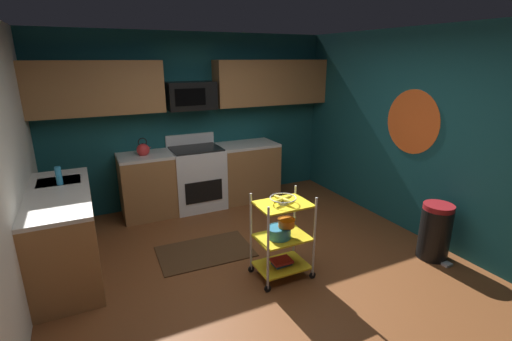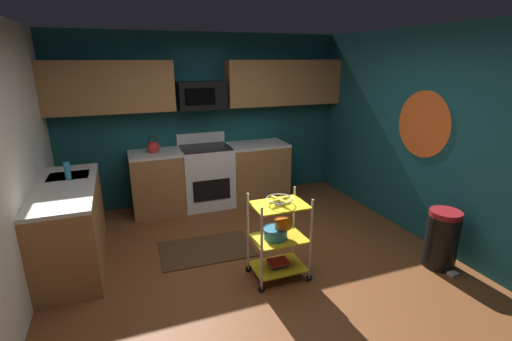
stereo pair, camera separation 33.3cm
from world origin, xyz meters
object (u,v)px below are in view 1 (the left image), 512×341
object	(u,v)px
book_stack	(282,262)
kettle	(143,150)
fruit_bowl	(283,199)
dish_soap_bottle	(59,176)
microwave	(191,96)
oven_range	(197,177)
trash_can	(435,231)
rolling_cart	(282,237)
mixing_bowl_large	(279,232)
mixing_bowl_small	(286,222)

from	to	relation	value
book_stack	kettle	xyz separation A→B (m)	(-0.99, 2.22, 0.84)
fruit_bowl	book_stack	world-z (taller)	fruit_bowl
kettle	dish_soap_bottle	bearing A→B (deg)	-138.92
microwave	fruit_bowl	size ratio (longest dim) A/B	2.57
oven_range	trash_can	xyz separation A→B (m)	(2.00, -2.67, -0.15)
rolling_cart	mixing_bowl_large	distance (m)	0.08
mixing_bowl_small	kettle	size ratio (longest dim) A/B	0.69
microwave	kettle	xyz separation A→B (m)	(-0.76, -0.11, -0.70)
mixing_bowl_small	oven_range	bearing A→B (deg)	96.82
kettle	trash_can	bearing A→B (deg)	-44.04
mixing_bowl_small	dish_soap_bottle	world-z (taller)	dish_soap_bottle
book_stack	kettle	distance (m)	2.57
mixing_bowl_small	microwave	bearing A→B (deg)	96.53
microwave	book_stack	world-z (taller)	microwave
microwave	fruit_bowl	distance (m)	2.48
book_stack	mixing_bowl_large	bearing A→B (deg)	-180.00
mixing_bowl_small	fruit_bowl	bearing A→B (deg)	156.19
fruit_bowl	mixing_bowl_large	distance (m)	0.36
dish_soap_bottle	trash_can	size ratio (longest dim) A/B	0.30
mixing_bowl_small	trash_can	distance (m)	1.80
rolling_cart	trash_can	distance (m)	1.83
mixing_bowl_small	trash_can	world-z (taller)	trash_can
rolling_cart	mixing_bowl_large	size ratio (longest dim) A/B	3.63
microwave	kettle	size ratio (longest dim) A/B	2.65
mixing_bowl_large	rolling_cart	bearing A→B (deg)	0.00
microwave	kettle	distance (m)	1.04
mixing_bowl_large	mixing_bowl_small	bearing A→B (deg)	-12.40
kettle	book_stack	bearing A→B (deg)	-65.99
rolling_cart	dish_soap_bottle	world-z (taller)	dish_soap_bottle
oven_range	fruit_bowl	size ratio (longest dim) A/B	4.04
book_stack	kettle	bearing A→B (deg)	114.01
rolling_cart	microwave	bearing A→B (deg)	95.68
oven_range	microwave	xyz separation A→B (m)	(-0.00, 0.10, 1.22)
rolling_cart	dish_soap_bottle	bearing A→B (deg)	146.64
mixing_bowl_small	kettle	distance (m)	2.49
rolling_cart	fruit_bowl	world-z (taller)	rolling_cart
book_stack	trash_can	world-z (taller)	trash_can
microwave	mixing_bowl_large	bearing A→B (deg)	-85.23
rolling_cart	mixing_bowl_small	xyz separation A→B (m)	(0.04, -0.02, 0.17)
oven_range	fruit_bowl	distance (m)	2.27
kettle	mixing_bowl_small	bearing A→B (deg)	-65.36
microwave	trash_can	world-z (taller)	microwave
fruit_bowl	dish_soap_bottle	distance (m)	2.42
fruit_bowl	kettle	distance (m)	2.43
oven_range	mixing_bowl_small	xyz separation A→B (m)	(0.27, -2.24, 0.14)
oven_range	trash_can	size ratio (longest dim) A/B	1.67
microwave	book_stack	distance (m)	2.80
oven_range	mixing_bowl_small	distance (m)	2.26
mixing_bowl_large	trash_can	distance (m)	1.87
rolling_cart	trash_can	bearing A→B (deg)	-14.09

